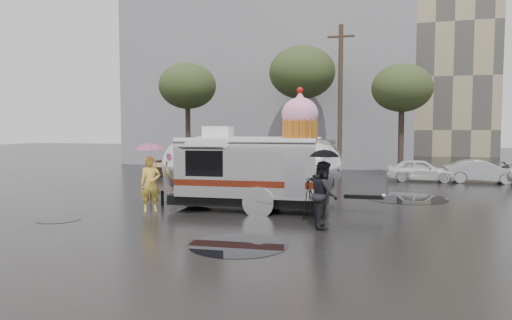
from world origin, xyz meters
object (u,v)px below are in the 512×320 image
(person_left, at_px, (150,184))
(airstream_trailer, at_px, (253,166))
(person_right, at_px, (324,194))
(tripod, at_px, (312,196))

(person_left, bearing_deg, airstream_trailer, -6.98)
(person_left, height_order, person_right, person_right)
(airstream_trailer, distance_m, person_right, 3.71)
(airstream_trailer, bearing_deg, tripod, -37.38)
(person_left, bearing_deg, tripod, -32.03)
(person_left, height_order, tripod, person_left)
(airstream_trailer, relative_size, person_right, 4.19)
(person_left, relative_size, tripod, 1.41)
(person_right, distance_m, tripod, 0.97)
(person_left, xyz_separation_m, tripod, (5.57, -0.14, -0.18))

